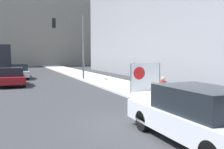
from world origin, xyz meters
The scene contains 12 objects.
ground_plane centered at (0.00, 0.00, 0.00)m, with size 160.00×160.00×0.00m, color #38383A.
sidewalk_curb centered at (3.55, 15.00, 0.07)m, with size 3.56×90.00×0.13m, color beige.
building_backdrop_right centered at (13.03, 16.08, 6.11)m, with size 10.00×32.00×12.23m.
seated_protester centered at (2.66, 2.96, 0.77)m, with size 0.91×0.77×1.19m.
jogger_on_sidewalk centered at (2.84, 6.58, 1.07)m, with size 0.34×0.34×1.82m.
pedestrian_behind centered at (4.49, 8.47, 0.96)m, with size 0.34×0.34×1.63m.
protest_banner centered at (3.14, 5.57, 1.07)m, with size 1.98×0.06×1.76m.
traffic_light_pole centered at (1.07, 15.11, 4.00)m, with size 2.74×2.51×5.76m.
parked_car_curbside centered at (0.47, -1.92, 0.76)m, with size 1.81×4.69×1.54m.
car_on_road_nearest centered at (-4.10, 13.47, 0.70)m, with size 1.87×4.43×1.40m.
car_on_road_midblock centered at (-3.39, 19.18, 0.74)m, with size 1.71×4.56×1.49m.
city_bus_on_road centered at (-5.36, 25.69, 1.95)m, with size 2.53×12.40×3.39m.
Camera 1 is at (-4.10, -7.14, 2.38)m, focal length 40.00 mm.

